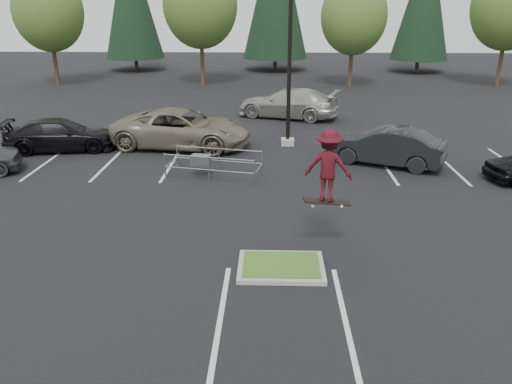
{
  "coord_description": "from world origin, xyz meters",
  "views": [
    {
      "loc": [
        -0.29,
        -11.27,
        6.4
      ],
      "look_at": [
        -0.69,
        1.5,
        1.54
      ],
      "focal_mm": 35.0,
      "sensor_mm": 36.0,
      "label": 1
    }
  ],
  "objects_px": {
    "car_r_charc": "(386,146)",
    "decid_b": "(200,8)",
    "decid_a": "(49,14)",
    "car_l_tan": "(182,128)",
    "car_l_black": "(60,135)",
    "cart_corral": "(204,161)",
    "light_pole": "(290,47)",
    "decid_d": "(509,10)",
    "car_far_silver": "(290,103)",
    "skateboarder": "(329,166)",
    "decid_c": "(353,19)"
  },
  "relations": [
    {
      "from": "car_l_tan",
      "to": "car_r_charc",
      "type": "relative_size",
      "value": 1.33
    },
    {
      "from": "skateboarder",
      "to": "decid_d",
      "type": "bearing_deg",
      "value": -105.78
    },
    {
      "from": "car_far_silver",
      "to": "decid_d",
      "type": "bearing_deg",
      "value": 144.4
    },
    {
      "from": "car_l_tan",
      "to": "decid_c",
      "type": "bearing_deg",
      "value": -21.83
    },
    {
      "from": "decid_b",
      "to": "light_pole",
      "type": "bearing_deg",
      "value": -70.65
    },
    {
      "from": "light_pole",
      "to": "decid_c",
      "type": "distance_m",
      "value": 18.67
    },
    {
      "from": "light_pole",
      "to": "car_l_tan",
      "type": "distance_m",
      "value": 6.22
    },
    {
      "from": "decid_a",
      "to": "car_l_tan",
      "type": "distance_m",
      "value": 23.41
    },
    {
      "from": "decid_a",
      "to": "car_r_charc",
      "type": "relative_size",
      "value": 1.86
    },
    {
      "from": "decid_d",
      "to": "car_l_tan",
      "type": "relative_size",
      "value": 1.48
    },
    {
      "from": "light_pole",
      "to": "cart_corral",
      "type": "height_order",
      "value": "light_pole"
    },
    {
      "from": "light_pole",
      "to": "skateboarder",
      "type": "bearing_deg",
      "value": -86.36
    },
    {
      "from": "light_pole",
      "to": "car_l_black",
      "type": "height_order",
      "value": "light_pole"
    },
    {
      "from": "car_l_black",
      "to": "light_pole",
      "type": "bearing_deg",
      "value": -93.32
    },
    {
      "from": "decid_c",
      "to": "car_r_charc",
      "type": "relative_size",
      "value": 1.75
    },
    {
      "from": "car_r_charc",
      "to": "decid_d",
      "type": "bearing_deg",
      "value": 172.16
    },
    {
      "from": "car_l_tan",
      "to": "decid_a",
      "type": "bearing_deg",
      "value": 44.04
    },
    {
      "from": "skateboarder",
      "to": "car_r_charc",
      "type": "bearing_deg",
      "value": -98.27
    },
    {
      "from": "decid_c",
      "to": "car_l_black",
      "type": "height_order",
      "value": "decid_c"
    },
    {
      "from": "decid_d",
      "to": "car_l_black",
      "type": "distance_m",
      "value": 34.54
    },
    {
      "from": "car_far_silver",
      "to": "decid_b",
      "type": "bearing_deg",
      "value": -132.18
    },
    {
      "from": "decid_d",
      "to": "car_l_tan",
      "type": "xyz_separation_m",
      "value": [
        -22.49,
        -18.83,
        -5.02
      ]
    },
    {
      "from": "car_l_tan",
      "to": "cart_corral",
      "type": "bearing_deg",
      "value": -151.45
    },
    {
      "from": "decid_d",
      "to": "car_far_silver",
      "type": "relative_size",
      "value": 1.6
    },
    {
      "from": "decid_b",
      "to": "decid_c",
      "type": "relative_size",
      "value": 1.15
    },
    {
      "from": "car_r_charc",
      "to": "decid_b",
      "type": "bearing_deg",
      "value": -129.39
    },
    {
      "from": "cart_corral",
      "to": "car_l_black",
      "type": "height_order",
      "value": "car_l_black"
    },
    {
      "from": "light_pole",
      "to": "car_r_charc",
      "type": "bearing_deg",
      "value": -36.36
    },
    {
      "from": "skateboarder",
      "to": "car_l_black",
      "type": "xyz_separation_m",
      "value": [
        -11.2,
        9.77,
        -1.74
      ]
    },
    {
      "from": "car_r_charc",
      "to": "car_far_silver",
      "type": "relative_size",
      "value": 0.81
    },
    {
      "from": "car_r_charc",
      "to": "light_pole",
      "type": "bearing_deg",
      "value": -101.83
    },
    {
      "from": "decid_a",
      "to": "cart_corral",
      "type": "xyz_separation_m",
      "value": [
        15.11,
        -22.79,
        -4.94
      ]
    },
    {
      "from": "car_l_black",
      "to": "car_r_charc",
      "type": "height_order",
      "value": "car_r_charc"
    },
    {
      "from": "decid_d",
      "to": "car_r_charc",
      "type": "height_order",
      "value": "decid_d"
    },
    {
      "from": "decid_a",
      "to": "car_l_black",
      "type": "height_order",
      "value": "decid_a"
    },
    {
      "from": "car_l_tan",
      "to": "car_far_silver",
      "type": "distance_m",
      "value": 8.49
    },
    {
      "from": "decid_a",
      "to": "skateboarder",
      "type": "relative_size",
      "value": 4.34
    },
    {
      "from": "cart_corral",
      "to": "decid_d",
      "type": "bearing_deg",
      "value": 59.73
    },
    {
      "from": "decid_a",
      "to": "car_l_tan",
      "type": "xyz_separation_m",
      "value": [
        13.51,
        -18.53,
        -4.7
      ]
    },
    {
      "from": "light_pole",
      "to": "car_l_black",
      "type": "bearing_deg",
      "value": -173.32
    },
    {
      "from": "decid_c",
      "to": "cart_corral",
      "type": "height_order",
      "value": "decid_c"
    },
    {
      "from": "decid_a",
      "to": "car_r_charc",
      "type": "height_order",
      "value": "decid_a"
    },
    {
      "from": "car_far_silver",
      "to": "light_pole",
      "type": "bearing_deg",
      "value": 16.54
    },
    {
      "from": "decid_d",
      "to": "decid_b",
      "type": "bearing_deg",
      "value": 179.52
    },
    {
      "from": "car_far_silver",
      "to": "skateboarder",
      "type": "bearing_deg",
      "value": 20.52
    },
    {
      "from": "decid_c",
      "to": "car_far_silver",
      "type": "relative_size",
      "value": 1.42
    },
    {
      "from": "cart_corral",
      "to": "skateboarder",
      "type": "xyz_separation_m",
      "value": [
        4.1,
        -6.24,
        1.82
      ]
    },
    {
      "from": "cart_corral",
      "to": "car_l_tan",
      "type": "xyz_separation_m",
      "value": [
        -1.6,
        4.26,
        0.24
      ]
    },
    {
      "from": "cart_corral",
      "to": "car_far_silver",
      "type": "relative_size",
      "value": 0.64
    },
    {
      "from": "car_l_black",
      "to": "cart_corral",
      "type": "bearing_deg",
      "value": -126.41
    }
  ]
}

